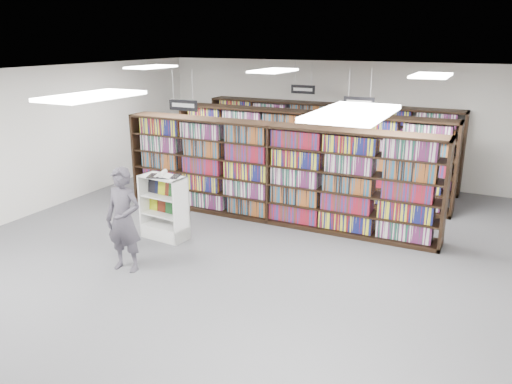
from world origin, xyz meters
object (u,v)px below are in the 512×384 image
at_px(bookshelf_row_near, 272,173).
at_px(endcap_display, 166,216).
at_px(open_book, 163,175).
at_px(shopper, 124,220).

height_order(bookshelf_row_near, endcap_display, bookshelf_row_near).
xyz_separation_m(bookshelf_row_near, open_book, (-1.44, -1.86, 0.25)).
xyz_separation_m(endcap_display, shopper, (0.24, -1.47, 0.45)).
relative_size(endcap_display, shopper, 0.71).
bearing_deg(endcap_display, shopper, -75.65).
bearing_deg(open_book, endcap_display, 105.73).
xyz_separation_m(bookshelf_row_near, endcap_display, (-1.47, -1.81, -0.60)).
bearing_deg(open_book, shopper, -101.07).
bearing_deg(endcap_display, bookshelf_row_near, 55.97).
xyz_separation_m(open_book, shopper, (0.20, -1.41, -0.41)).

